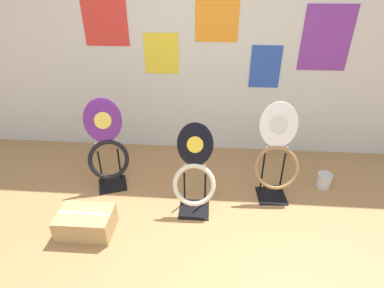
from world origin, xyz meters
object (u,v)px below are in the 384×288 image
object	(u,v)px
toilet_seat_display_purple_note	(107,148)
paint_can	(324,180)
storage_box	(86,222)
toilet_seat_display_white_plain	(277,157)
toilet_seat_display_jazz_black	(194,177)

from	to	relation	value
toilet_seat_display_purple_note	paint_can	world-z (taller)	toilet_seat_display_purple_note
toilet_seat_display_purple_note	storage_box	bearing A→B (deg)	-90.26
paint_can	toilet_seat_display_white_plain	bearing A→B (deg)	-162.97
storage_box	toilet_seat_display_jazz_black	bearing A→B (deg)	21.78
toilet_seat_display_white_plain	paint_can	size ratio (longest dim) A/B	5.78
paint_can	toilet_seat_display_jazz_black	bearing A→B (deg)	-161.33
toilet_seat_display_purple_note	paint_can	xyz separation A→B (m)	(2.22, 0.12, -0.35)
toilet_seat_display_jazz_black	storage_box	size ratio (longest dim) A/B	1.84
toilet_seat_display_jazz_black	storage_box	xyz separation A→B (m)	(-0.90, -0.36, -0.26)
paint_can	toilet_seat_display_purple_note	bearing A→B (deg)	-176.85
toilet_seat_display_white_plain	paint_can	world-z (taller)	toilet_seat_display_white_plain
toilet_seat_display_jazz_black	storage_box	world-z (taller)	toilet_seat_display_jazz_black
toilet_seat_display_jazz_black	paint_can	xyz separation A→B (m)	(1.32, 0.45, -0.28)
toilet_seat_display_jazz_black	paint_can	bearing A→B (deg)	18.67
toilet_seat_display_jazz_black	toilet_seat_display_white_plain	world-z (taller)	toilet_seat_display_white_plain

